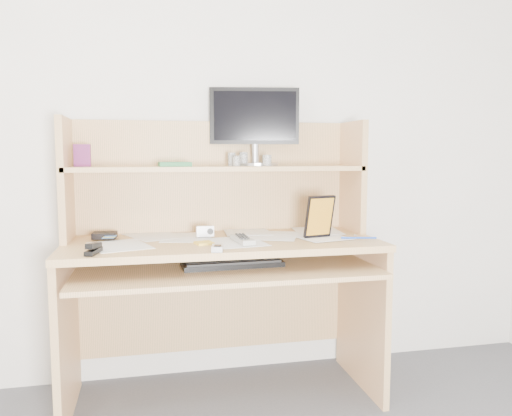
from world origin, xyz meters
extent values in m
cube|color=silver|center=(0.00, 1.80, 1.25)|extent=(3.60, 0.04, 2.50)
cube|color=tan|center=(0.00, 1.48, 0.73)|extent=(1.40, 0.60, 0.03)
cube|color=tan|center=(-0.68, 1.48, 0.36)|extent=(0.03, 0.56, 0.72)
cube|color=tan|center=(0.68, 1.48, 0.36)|extent=(0.03, 0.56, 0.72)
cube|color=tan|center=(0.00, 1.77, 0.34)|extent=(1.34, 0.02, 0.41)
cube|color=tan|center=(0.00, 1.36, 0.64)|extent=(1.28, 0.55, 0.02)
cube|color=tan|center=(0.00, 1.77, 1.02)|extent=(1.40, 0.02, 0.55)
cube|color=tan|center=(-0.68, 1.63, 1.02)|extent=(0.03, 0.30, 0.55)
cube|color=tan|center=(0.68, 1.63, 1.02)|extent=(0.03, 0.30, 0.55)
cube|color=tan|center=(0.00, 1.63, 1.07)|extent=(1.38, 0.30, 0.02)
cube|color=white|center=(0.00, 1.48, 0.75)|extent=(1.32, 0.54, 0.01)
cube|color=black|center=(0.03, 1.38, 0.66)|extent=(0.44, 0.17, 0.02)
cube|color=black|center=(0.03, 1.38, 0.68)|extent=(0.41, 0.16, 0.01)
cube|color=#A8A9A3|center=(0.07, 1.38, 0.77)|extent=(0.08, 0.21, 0.02)
cube|color=silver|center=(-0.06, 1.22, 0.77)|extent=(0.06, 0.09, 0.02)
cube|color=black|center=(-0.54, 1.27, 0.77)|extent=(0.06, 0.13, 0.04)
cube|color=black|center=(-0.53, 1.61, 0.77)|extent=(0.11, 0.09, 0.03)
cube|color=yellow|center=(-0.10, 1.39, 0.75)|extent=(0.09, 0.09, 0.01)
cube|color=#B7B7BA|center=(-0.07, 1.56, 0.78)|extent=(0.08, 0.03, 0.05)
cube|color=black|center=(0.44, 1.41, 0.85)|extent=(0.14, 0.05, 0.20)
cylinder|color=#173EAC|center=(0.60, 1.34, 0.76)|extent=(0.16, 0.04, 0.01)
cube|color=maroon|center=(-0.61, 1.63, 1.13)|extent=(0.07, 0.02, 0.10)
cube|color=#338151|center=(-0.20, 1.63, 1.09)|extent=(0.15, 0.20, 0.02)
cylinder|color=black|center=(0.08, 1.59, 1.11)|extent=(0.05, 0.05, 0.05)
cylinder|color=silver|center=(0.13, 1.65, 1.11)|extent=(0.04, 0.04, 0.07)
cylinder|color=black|center=(0.23, 1.58, 1.11)|extent=(0.05, 0.05, 0.05)
cylinder|color=white|center=(0.07, 1.65, 1.11)|extent=(0.04, 0.04, 0.06)
cylinder|color=#ABABB0|center=(0.20, 1.70, 1.09)|extent=(0.22, 0.22, 0.01)
cylinder|color=#ABABB0|center=(0.20, 1.71, 1.14)|extent=(0.04, 0.04, 0.09)
cube|color=black|center=(0.20, 1.72, 1.33)|extent=(0.44, 0.10, 0.28)
cube|color=black|center=(0.20, 1.71, 1.33)|extent=(0.40, 0.07, 0.24)
camera|label=1|loc=(-0.33, -0.73, 1.13)|focal=35.00mm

